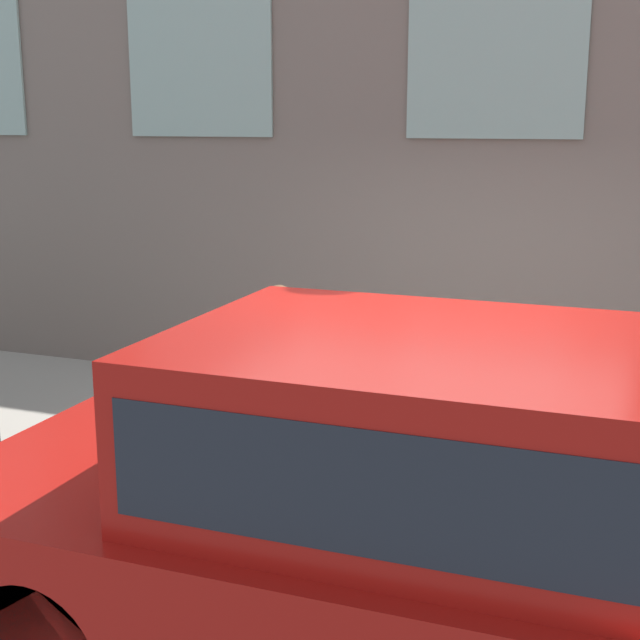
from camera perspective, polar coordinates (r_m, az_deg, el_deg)
The scene contains 5 objects.
ground_plane at distance 5.84m, azimuth 5.69°, elevation -13.89°, with size 80.00×80.00×0.00m, color #514F4C.
sidewalk at distance 6.89m, azimuth 8.37°, elevation -8.93°, with size 2.43×60.00×0.17m.
fire_hydrant at distance 6.05m, azimuth 2.71°, elevation -6.49°, with size 0.35×0.46×0.88m.
person at distance 6.27m, azimuth -2.60°, elevation -2.51°, with size 0.32×0.21×1.33m.
parked_car_red_near at distance 4.22m, azimuth 6.02°, elevation -11.03°, with size 1.99×4.59×1.67m.
Camera 1 is at (-5.06, -1.31, 2.61)m, focal length 50.00 mm.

